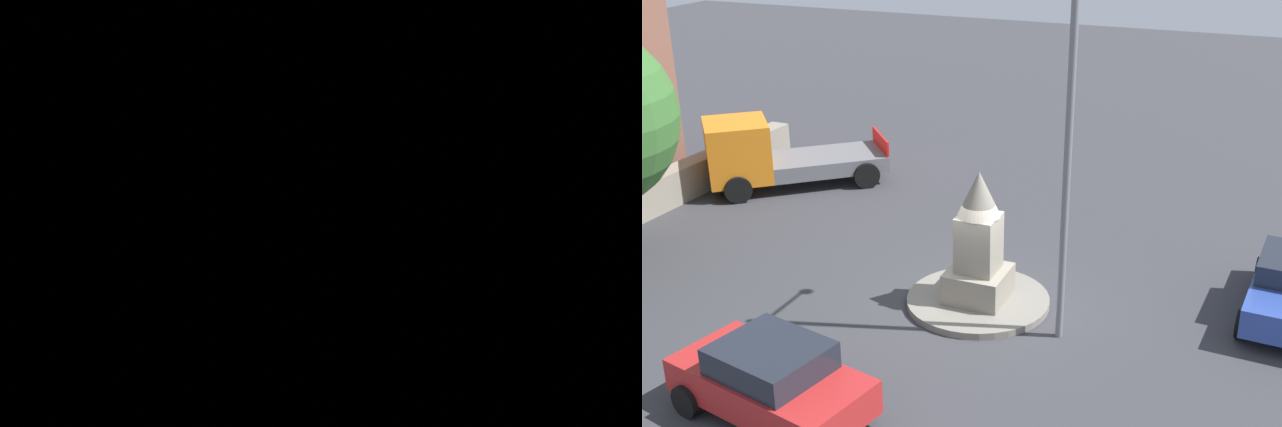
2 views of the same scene
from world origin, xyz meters
TOP-DOWN VIEW (x-y plane):
  - ground_plane at (0.00, 0.00)m, footprint 80.00×80.00m
  - traffic_island at (0.00, 0.00)m, footprint 3.35×3.35m
  - monument at (0.00, 0.00)m, footprint 1.35×1.35m
  - streetlamp at (-0.70, -2.17)m, footprint 3.44×0.28m
  - car_red_passing at (-5.51, 1.89)m, footprint 2.63×4.09m
  - truck_orange_approaching at (4.83, 9.01)m, footprint 5.29×5.56m

SIDE VIEW (x-z plane):
  - ground_plane at x=0.00m, z-range 0.00..0.00m
  - traffic_island at x=0.00m, z-range 0.00..0.17m
  - car_red_passing at x=-5.51m, z-range 0.03..1.55m
  - truck_orange_approaching at x=4.83m, z-range -0.07..2.21m
  - monument at x=0.00m, z-range -0.04..3.09m
  - streetlamp at x=-0.70m, z-range 0.86..9.60m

